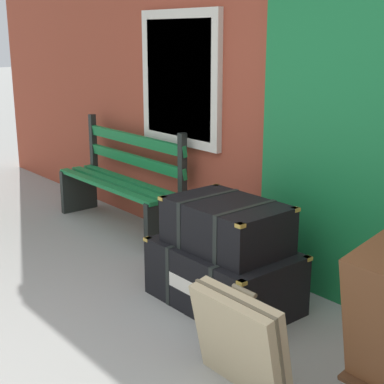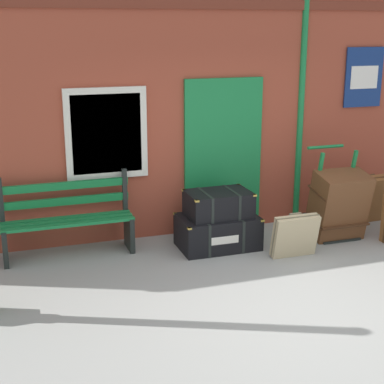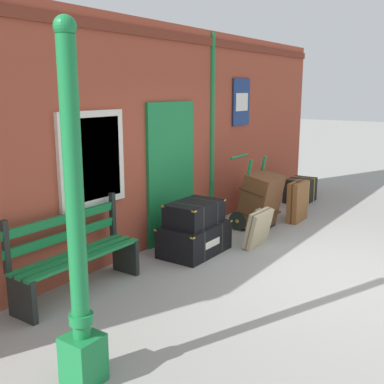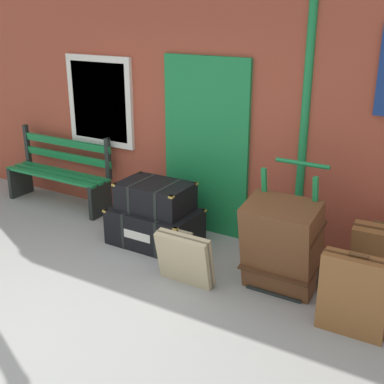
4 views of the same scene
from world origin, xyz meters
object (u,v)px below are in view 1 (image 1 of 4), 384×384
platform_bench (122,183)px  suitcase_tan (240,341)px  steamer_trunk_middle (226,225)px  steamer_trunk_base (224,275)px

platform_bench → suitcase_tan: platform_bench is taller
platform_bench → steamer_trunk_middle: 1.90m
steamer_trunk_base → steamer_trunk_middle: bearing=48.9°
platform_bench → steamer_trunk_base: bearing=-11.2°
steamer_trunk_base → steamer_trunk_middle: size_ratio=1.24×
platform_bench → steamer_trunk_base: (1.85, -0.37, -0.23)m
steamer_trunk_middle → suitcase_tan: size_ratio=1.39×
platform_bench → steamer_trunk_base: 1.90m
steamer_trunk_middle → suitcase_tan: 1.04m
steamer_trunk_middle → suitcase_tan: bearing=-38.4°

